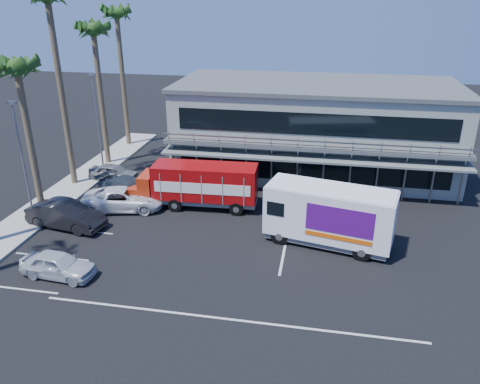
% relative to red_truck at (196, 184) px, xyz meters
% --- Properties ---
extents(ground, '(120.00, 120.00, 0.00)m').
position_rel_red_truck_xyz_m(ground, '(4.64, -5.69, -1.70)').
color(ground, black).
rests_on(ground, ground).
extents(building, '(22.40, 12.00, 7.30)m').
position_rel_red_truck_xyz_m(building, '(7.64, 9.24, 1.95)').
color(building, gray).
rests_on(building, ground).
extents(curb_strip, '(3.00, 32.00, 0.16)m').
position_rel_red_truck_xyz_m(curb_strip, '(-10.36, 0.31, -1.62)').
color(curb_strip, '#A5A399').
rests_on(curb_strip, ground).
extents(palm_c, '(2.80, 2.80, 10.75)m').
position_rel_red_truck_xyz_m(palm_c, '(-10.26, -2.69, 7.51)').
color(palm_c, brown).
rests_on(palm_c, ground).
extents(palm_d, '(2.80, 2.80, 14.75)m').
position_rel_red_truck_xyz_m(palm_d, '(-10.56, 2.31, 11.10)').
color(palm_d, brown).
rests_on(palm_d, ground).
extents(palm_e, '(2.80, 2.80, 12.25)m').
position_rel_red_truck_xyz_m(palm_e, '(-10.06, 7.31, 8.87)').
color(palm_e, brown).
rests_on(palm_e, ground).
extents(palm_f, '(2.80, 2.80, 13.25)m').
position_rel_red_truck_xyz_m(palm_f, '(-10.46, 12.81, 9.77)').
color(palm_f, brown).
rests_on(palm_f, ground).
extents(light_pole_near, '(0.50, 0.25, 8.09)m').
position_rel_red_truck_xyz_m(light_pole_near, '(-9.56, -4.69, 2.80)').
color(light_pole_near, gray).
rests_on(light_pole_near, ground).
extents(light_pole_far, '(0.50, 0.25, 8.09)m').
position_rel_red_truck_xyz_m(light_pole_far, '(-9.56, 5.31, 2.80)').
color(light_pole_far, gray).
rests_on(light_pole_far, ground).
extents(red_truck, '(9.32, 2.60, 3.11)m').
position_rel_red_truck_xyz_m(red_truck, '(0.00, 0.00, 0.00)').
color(red_truck, '#B32A0E').
rests_on(red_truck, ground).
extents(white_van, '(7.75, 4.06, 3.60)m').
position_rel_red_truck_xyz_m(white_van, '(9.08, -3.69, 0.21)').
color(white_van, white).
rests_on(white_van, ground).
extents(parked_car_a, '(4.12, 1.94, 1.36)m').
position_rel_red_truck_xyz_m(parked_car_a, '(-4.86, -9.81, -1.02)').
color(parked_car_a, silver).
rests_on(parked_car_a, ground).
extents(parked_car_b, '(5.34, 2.61, 1.68)m').
position_rel_red_truck_xyz_m(parked_car_b, '(-7.38, -4.49, -0.86)').
color(parked_car_b, black).
rests_on(parked_car_b, ground).
extents(parked_car_c, '(5.94, 3.66, 1.54)m').
position_rel_red_truck_xyz_m(parked_car_c, '(-4.86, -1.29, -0.94)').
color(parked_car_c, white).
rests_on(parked_car_c, ground).
extents(parked_car_d, '(6.09, 4.32, 1.64)m').
position_rel_red_truck_xyz_m(parked_car_d, '(-4.86, 0.13, -0.89)').
color(parked_car_d, '#333B44').
rests_on(parked_car_d, ground).
extents(parked_car_e, '(4.01, 1.78, 1.34)m').
position_rel_red_truck_xyz_m(parked_car_e, '(-7.86, 3.67, -1.03)').
color(parked_car_e, gray).
rests_on(parked_car_e, ground).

